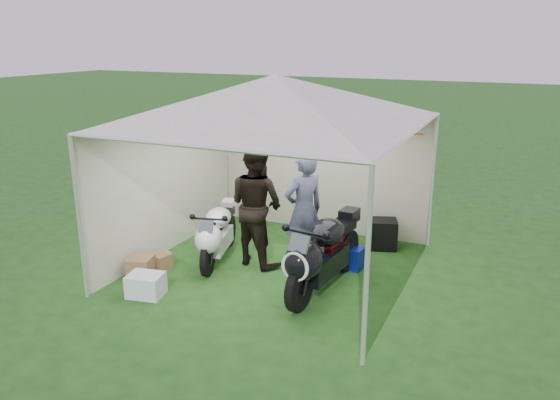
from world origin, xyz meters
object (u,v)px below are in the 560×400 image
Objects in this scene: motorcycle_white at (217,233)px; paddock_stand at (348,257)px; crate_0 at (146,285)px; crate_1 at (141,267)px; canopy_tent at (276,104)px; motorcycle_black at (321,253)px; person_blue_jacket at (304,211)px; crate_2 at (160,259)px; crate_3 at (159,261)px; person_dark_jacket at (256,205)px; equipment_box at (381,234)px.

paddock_stand is (2.00, 0.66, -0.32)m from motorcycle_white.
crate_1 is (-0.47, 0.48, -0.00)m from crate_0.
paddock_stand is 3.21m from crate_1.
crate_1 is at bearing -145.52° from canopy_tent.
motorcycle_black is at bearing -95.46° from paddock_stand.
person_blue_jacket is 5.24× the size of crate_1.
crate_2 is (-2.12, -0.87, -0.83)m from person_blue_jacket.
canopy_tent is 2.59× the size of motorcycle_black.
crate_0 is at bearing -116.34° from motorcycle_white.
crate_2 is at bearing 120.13° from crate_3.
person_blue_jacket is 2.63m from crate_1.
canopy_tent reaches higher than crate_1.
motorcycle_white is 0.90× the size of person_dark_jacket.
person_blue_jacket is at bearing 27.81° from canopy_tent.
crate_3 is at bearing -154.17° from canopy_tent.
canopy_tent reaches higher than paddock_stand.
paddock_stand is 1.04m from person_blue_jacket.
person_dark_jacket is (-1.40, -0.43, 0.81)m from paddock_stand.
crate_0 is at bearing -64.18° from crate_3.
crate_1 is (-2.75, -1.66, -0.02)m from paddock_stand.
canopy_tent is 2.25m from motorcycle_black.
motorcycle_white reaches higher than crate_3.
motorcycle_white reaches higher than crate_2.
crate_1 is (-0.75, -0.99, -0.34)m from motorcycle_white.
paddock_stand is at bearing 31.00° from crate_1.
crate_2 is 0.72× the size of crate_3.
equipment_box is at bearing 41.76° from crate_1.
crate_1 is at bearing -21.16° from person_blue_jacket.
crate_0 is at bearing -146.96° from motorcycle_black.
person_blue_jacket is at bearing -124.97° from equipment_box.
crate_0 is at bearing 79.24° from person_dark_jacket.
person_blue_jacket is at bearing 33.36° from crate_1.
motorcycle_black is 1.11× the size of person_dark_jacket.
crate_2 is (-0.02, 0.51, -0.06)m from crate_1.
person_dark_jacket is at bearing 62.61° from crate_0.
person_dark_jacket reaches higher than motorcycle_black.
person_dark_jacket is (-0.37, 0.04, -1.60)m from canopy_tent.
paddock_stand is 1.07m from equipment_box.
crate_3 is at bearing -154.66° from paddock_stand.
equipment_box is 1.05× the size of crate_0.
person_blue_jacket is at bearing -157.40° from paddock_stand.
crate_1 is (-2.66, -0.67, -0.44)m from motorcycle_black.
crate_0 is at bearing -127.09° from canopy_tent.
canopy_tent is at bearing -170.02° from person_dark_jacket.
canopy_tent is 2.65m from paddock_stand.
paddock_stand is (1.03, 0.47, -2.40)m from canopy_tent.
motorcycle_black reaches higher than motorcycle_white.
canopy_tent is 1.70m from person_blue_jacket.
person_blue_jacket is 2.42m from crate_3.
paddock_stand is 1.67m from person_dark_jacket.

